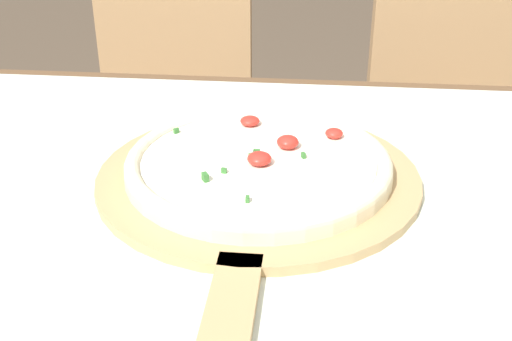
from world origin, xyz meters
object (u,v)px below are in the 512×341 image
(chair_left, at_px, (172,134))
(chair_right, at_px, (449,145))
(pizza_peel, at_px, (257,183))
(pizza, at_px, (259,163))

(chair_left, relative_size, chair_right, 1.00)
(pizza_peel, xyz_separation_m, pizza, (0.00, 0.02, 0.02))
(chair_left, bearing_deg, pizza_peel, -69.73)
(chair_left, xyz_separation_m, chair_right, (0.67, -0.00, 0.00))
(pizza, distance_m, chair_right, 0.87)
(pizza, bearing_deg, pizza_peel, -90.72)
(pizza, relative_size, chair_left, 0.37)
(pizza_peel, bearing_deg, pizza, 89.28)
(chair_left, bearing_deg, pizza, -69.23)
(pizza_peel, distance_m, chair_right, 0.88)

